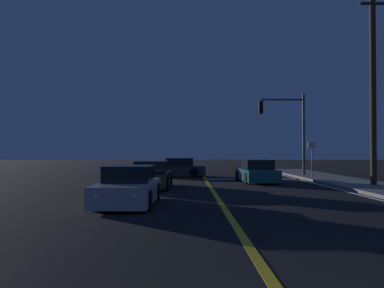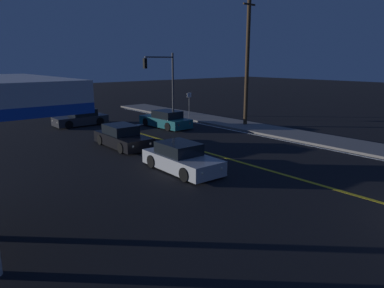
{
  "view_description": "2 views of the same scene",
  "coord_description": "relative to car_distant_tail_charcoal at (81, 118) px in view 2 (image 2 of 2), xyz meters",
  "views": [
    {
      "loc": [
        -1.2,
        -3.05,
        1.86
      ],
      "look_at": [
        -0.9,
        21.28,
        2.28
      ],
      "focal_mm": 37.28,
      "sensor_mm": 36.0,
      "label": 1
    },
    {
      "loc": [
        -13.37,
        -2.1,
        5.17
      ],
      "look_at": [
        -1.72,
        11.82,
        0.9
      ],
      "focal_mm": 33.1,
      "sensor_mm": 36.0,
      "label": 2
    }
  ],
  "objects": [
    {
      "name": "lane_line_edge_right",
      "position": [
        8.0,
        -13.59,
        -0.58
      ],
      "size": [
        0.16,
        41.55,
        0.01
      ],
      "primitive_type": "cube",
      "color": "white",
      "rests_on": "ground"
    },
    {
      "name": "sidewalk_right",
      "position": [
        9.85,
        -13.59,
        -0.51
      ],
      "size": [
        3.2,
        44.0,
        0.15
      ],
      "primitive_type": "cube",
      "color": "gray",
      "rests_on": "ground"
    },
    {
      "name": "stop_bar",
      "position": [
        5.08,
        -2.87,
        -0.58
      ],
      "size": [
        6.33,
        0.5,
        0.01
      ],
      "primitive_type": "cube",
      "color": "white",
      "rests_on": "ground"
    },
    {
      "name": "street_sign_corner",
      "position": [
        8.75,
        -3.37,
        1.07
      ],
      "size": [
        0.56,
        0.12,
        2.46
      ],
      "color": "slate",
      "rests_on": "ground"
    },
    {
      "name": "traffic_signal_near_right",
      "position": [
        7.92,
        -0.57,
        3.32
      ],
      "size": [
        3.3,
        0.28,
        5.92
      ],
      "rotation": [
        0.0,
        0.0,
        3.14
      ],
      "color": "#38383D",
      "rests_on": "ground"
    },
    {
      "name": "car_distant_tail_charcoal",
      "position": [
        0.0,
        0.0,
        0.0
      ],
      "size": [
        4.24,
        1.94,
        1.34
      ],
      "rotation": [
        0.0,
        0.0,
        1.56
      ],
      "color": "#2D2D33",
      "rests_on": "ground"
    },
    {
      "name": "car_following_oncoming_silver",
      "position": [
        -1.33,
        -14.99,
        0.0
      ],
      "size": [
        2.0,
        4.42,
        1.34
      ],
      "rotation": [
        0.0,
        0.0,
        3.12
      ],
      "color": "#B2B5BA",
      "rests_on": "ground"
    },
    {
      "name": "car_lead_oncoming_teal",
      "position": [
        4.86,
        -5.13,
        0.0
      ],
      "size": [
        2.06,
        4.76,
        1.34
      ],
      "rotation": [
        0.0,
        0.0,
        0.04
      ],
      "color": "#195960",
      "rests_on": "ground"
    },
    {
      "name": "lane_line_center",
      "position": [
        1.91,
        -13.59,
        -0.58
      ],
      "size": [
        0.2,
        41.55,
        0.01
      ],
      "primitive_type": "cube",
      "color": "gold",
      "rests_on": "ground"
    },
    {
      "name": "utility_pole_right",
      "position": [
        10.15,
        -8.86,
        4.97
      ],
      "size": [
        1.52,
        0.31,
        10.76
      ],
      "color": "#42301E",
      "rests_on": "ground"
    },
    {
      "name": "car_mid_block_black",
      "position": [
        -1.08,
        -8.82,
        0.0
      ],
      "size": [
        2.0,
        4.57,
        1.34
      ],
      "rotation": [
        0.0,
        0.0,
        3.12
      ],
      "color": "black",
      "rests_on": "ground"
    }
  ]
}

